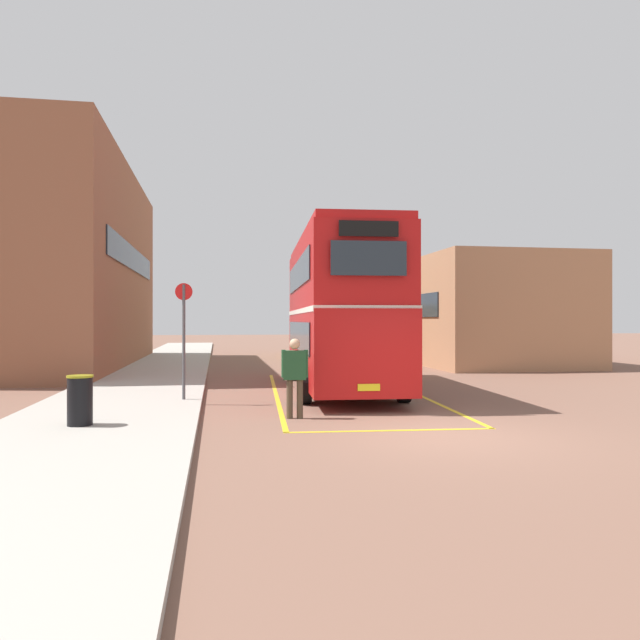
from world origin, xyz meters
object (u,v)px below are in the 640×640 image
(single_deck_bus, at_px, (335,330))
(pedestrian_boarding, at_px, (295,372))
(double_decker_bus, at_px, (338,310))
(litter_bin, at_px, (80,400))
(bus_stop_sign, at_px, (184,330))

(single_deck_bus, height_order, pedestrian_boarding, single_deck_bus)
(single_deck_bus, bearing_deg, pedestrian_boarding, -103.45)
(double_decker_bus, relative_size, pedestrian_boarding, 5.92)
(single_deck_bus, relative_size, litter_bin, 10.39)
(litter_bin, bearing_deg, single_deck_bus, 67.20)
(single_deck_bus, xyz_separation_m, pedestrian_boarding, (-5.16, -21.56, -0.61))
(double_decker_bus, height_order, pedestrian_boarding, double_decker_bus)
(double_decker_bus, height_order, single_deck_bus, double_decker_bus)
(single_deck_bus, xyz_separation_m, bus_stop_sign, (-7.69, -18.91, 0.28))
(double_decker_bus, bearing_deg, single_deck_bus, 79.23)
(litter_bin, bearing_deg, pedestrian_boarding, 12.38)
(pedestrian_boarding, height_order, bus_stop_sign, bus_stop_sign)
(pedestrian_boarding, xyz_separation_m, bus_stop_sign, (-2.54, 2.65, 0.89))
(double_decker_bus, bearing_deg, litter_bin, -135.27)
(bus_stop_sign, bearing_deg, litter_bin, -116.19)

